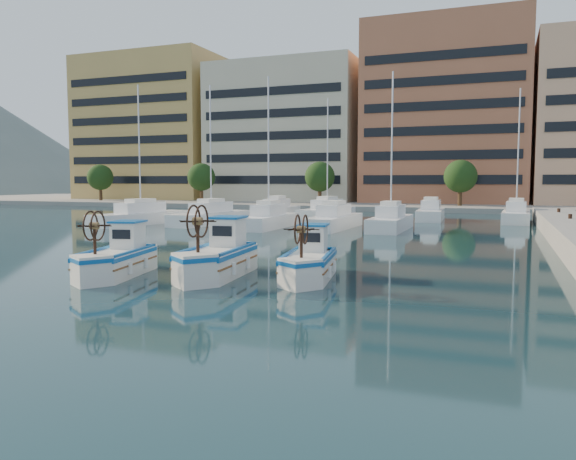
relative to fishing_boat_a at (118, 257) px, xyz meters
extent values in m
plane|color=#1A3944|center=(4.81, 0.60, -0.71)|extent=(300.00, 300.00, 0.00)
cube|color=gray|center=(4.81, 67.60, -0.41)|extent=(180.00, 40.00, 0.60)
cube|color=tan|center=(-43.19, 65.60, 11.89)|extent=(24.00, 14.00, 24.00)
cube|color=black|center=(-43.19, 58.60, 11.89)|extent=(22.08, 0.12, 21.60)
cube|color=beige|center=(-18.19, 65.60, 10.39)|extent=(23.00, 14.00, 21.00)
cube|color=black|center=(-18.19, 58.60, 10.39)|extent=(21.16, 0.12, 18.90)
cube|color=#B26545|center=(5.81, 65.60, 12.39)|extent=(22.00, 14.00, 25.00)
cube|color=black|center=(5.81, 58.60, 12.39)|extent=(20.24, 0.12, 22.50)
cylinder|color=#3F2B19|center=(-45.19, 54.10, 0.79)|extent=(0.50, 0.50, 3.00)
sphere|color=#204217|center=(-45.19, 54.10, 3.49)|extent=(4.00, 4.00, 4.00)
cylinder|color=#3F2B19|center=(-27.19, 54.10, 0.79)|extent=(0.50, 0.50, 3.00)
sphere|color=#204217|center=(-27.19, 54.10, 3.49)|extent=(4.00, 4.00, 4.00)
cylinder|color=#3F2B19|center=(-9.19, 54.10, 0.79)|extent=(0.50, 0.50, 3.00)
sphere|color=#204217|center=(-9.19, 54.10, 3.49)|extent=(4.00, 4.00, 4.00)
cylinder|color=#3F2B19|center=(8.81, 54.10, 0.79)|extent=(0.50, 0.50, 3.00)
sphere|color=#204217|center=(8.81, 54.10, 3.49)|extent=(4.00, 4.00, 4.00)
cube|color=white|center=(-14.53, 21.74, -0.21)|extent=(3.83, 9.98, 1.00)
cylinder|color=silver|center=(-14.53, 21.74, 5.29)|extent=(0.12, 0.12, 11.00)
cube|color=white|center=(-9.13, 24.07, -0.21)|extent=(3.23, 9.59, 1.00)
cylinder|color=silver|center=(-9.13, 24.07, 5.29)|extent=(0.12, 0.12, 11.00)
cube|color=white|center=(-3.09, 22.15, -0.21)|extent=(2.38, 8.13, 1.00)
cylinder|color=silver|center=(-3.09, 22.15, 5.29)|extent=(0.12, 0.12, 11.00)
cube|color=white|center=(1.80, 23.31, -0.21)|extent=(2.25, 9.09, 1.00)
cube|color=white|center=(6.05, 23.61, -0.21)|extent=(2.28, 8.10, 1.00)
cylinder|color=silver|center=(6.05, 23.61, 5.29)|extent=(0.12, 0.12, 11.00)
cube|color=white|center=(-7.55, 34.82, -0.21)|extent=(2.23, 7.80, 1.00)
cube|color=white|center=(-2.18, 34.57, -0.21)|extent=(3.45, 9.39, 1.00)
cylinder|color=silver|center=(-2.18, 34.57, 5.29)|extent=(0.12, 0.12, 11.00)
cube|color=white|center=(7.52, 35.70, -0.21)|extent=(2.63, 8.00, 1.00)
cube|color=white|center=(14.83, 34.80, -0.21)|extent=(2.44, 7.15, 1.00)
cylinder|color=silver|center=(14.83, 34.80, 5.29)|extent=(0.12, 0.12, 11.00)
cube|color=white|center=(0.03, -0.13, -0.23)|extent=(2.45, 4.11, 0.96)
cube|color=#0C56A4|center=(0.03, -0.13, 0.13)|extent=(2.52, 4.23, 0.15)
cube|color=blue|center=(0.03, -0.13, 0.07)|extent=(2.01, 3.65, 0.05)
cube|color=white|center=(-0.21, 0.94, 0.75)|extent=(1.24, 1.38, 1.01)
cube|color=#0C56A4|center=(-0.21, 0.94, 1.30)|extent=(1.41, 1.54, 0.07)
cylinder|color=#331E14|center=(0.39, -1.73, 0.78)|extent=(0.11, 0.11, 1.06)
cylinder|color=brown|center=(0.39, -1.73, 1.34)|extent=(0.34, 0.31, 0.26)
torus|color=#331E14|center=(0.26, -1.76, 1.34)|extent=(0.30, 1.06, 1.07)
torus|color=#331E14|center=(0.52, -1.70, 1.34)|extent=(0.30, 1.06, 1.07)
cube|color=white|center=(3.67, 1.17, -0.19)|extent=(2.24, 4.34, 1.04)
cube|color=#0C56A4|center=(3.67, 1.17, 0.20)|extent=(2.31, 4.47, 0.16)
cube|color=blue|center=(3.67, 1.17, 0.14)|extent=(1.80, 3.88, 0.06)
cube|color=white|center=(3.53, 2.35, 0.87)|extent=(1.23, 1.40, 1.09)
cube|color=#0C56A4|center=(3.53, 2.35, 1.47)|extent=(1.39, 1.57, 0.08)
cylinder|color=#331E14|center=(3.87, -0.60, 0.90)|extent=(0.12, 0.12, 1.15)
cylinder|color=brown|center=(3.87, -0.60, 1.52)|extent=(0.35, 0.31, 0.28)
torus|color=#331E14|center=(3.72, -0.62, 1.52)|extent=(0.20, 1.16, 1.16)
torus|color=#331E14|center=(4.01, -0.59, 1.52)|extent=(0.20, 1.16, 1.16)
cube|color=white|center=(7.11, 1.85, -0.25)|extent=(2.17, 3.91, 0.92)
cube|color=#0C56A4|center=(7.11, 1.85, 0.10)|extent=(2.24, 4.03, 0.14)
cube|color=blue|center=(7.11, 1.85, 0.04)|extent=(1.77, 3.49, 0.05)
cube|color=white|center=(6.93, 2.89, 0.70)|extent=(1.14, 1.29, 0.97)
cube|color=#0C56A4|center=(6.93, 2.89, 1.22)|extent=(1.30, 1.44, 0.07)
cylinder|color=#331E14|center=(7.37, 0.29, 0.72)|extent=(0.11, 0.11, 1.02)
cylinder|color=brown|center=(7.37, 0.29, 1.27)|extent=(0.32, 0.29, 0.25)
torus|color=#331E14|center=(7.24, 0.26, 1.27)|extent=(0.23, 1.03, 1.03)
torus|color=#331E14|center=(7.50, 0.31, 1.27)|extent=(0.23, 1.03, 1.03)
camera|label=1|loc=(13.72, -17.56, 2.90)|focal=35.00mm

